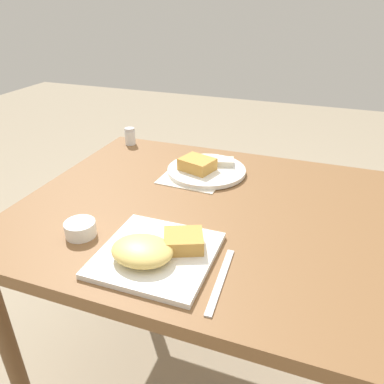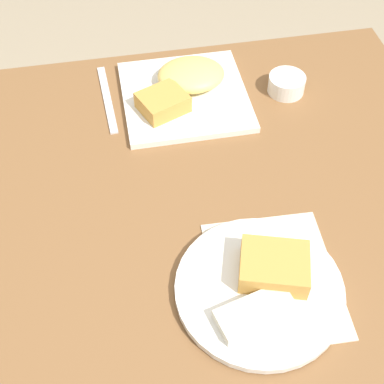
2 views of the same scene
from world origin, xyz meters
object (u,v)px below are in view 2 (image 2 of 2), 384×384
at_px(plate_square_near, 184,89).
at_px(butter_knife, 107,99).
at_px(sauce_ramekin, 287,84).
at_px(plate_oval_far, 263,285).

distance_m(plate_square_near, butter_knife, 0.17).
height_order(sauce_ramekin, butter_knife, sauce_ramekin).
xyz_separation_m(plate_square_near, butter_knife, (0.16, -0.02, -0.02)).
distance_m(plate_square_near, sauce_ramekin, 0.22).
distance_m(plate_oval_far, butter_knife, 0.54).
xyz_separation_m(plate_square_near, plate_oval_far, (-0.04, 0.48, -0.00)).
bearing_deg(plate_square_near, butter_knife, -7.32).
height_order(plate_square_near, sauce_ramekin, plate_square_near).
distance_m(sauce_ramekin, butter_knife, 0.38).
xyz_separation_m(sauce_ramekin, butter_knife, (0.38, -0.04, -0.02)).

